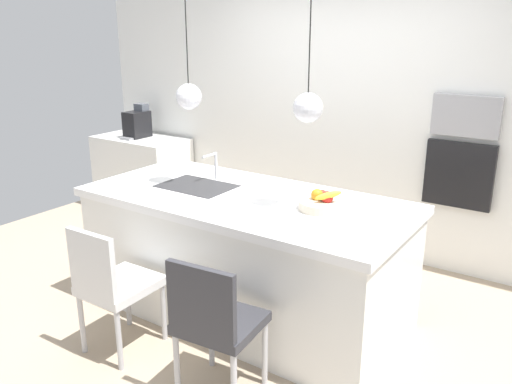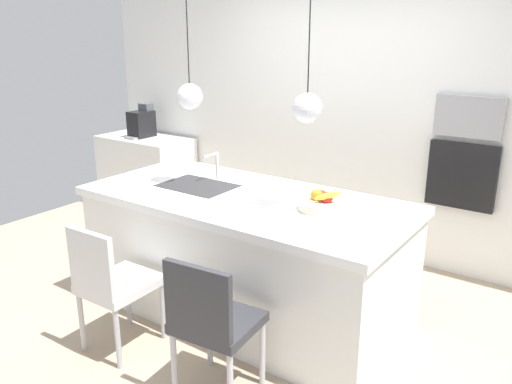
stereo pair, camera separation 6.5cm
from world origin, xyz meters
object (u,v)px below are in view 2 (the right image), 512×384
object	(u,v)px
fruit_bowl	(321,203)
microwave	(469,116)
chair_near	(112,281)
coffee_machine	(142,123)
oven	(462,176)
chair_middle	(212,320)

from	to	relation	value
fruit_bowl	microwave	size ratio (longest dim) A/B	0.56
fruit_bowl	chair_near	xyz separation A→B (m)	(-1.01, -0.96, -0.47)
fruit_bowl	chair_near	world-z (taller)	fruit_bowl
coffee_machine	microwave	xyz separation A→B (m)	(3.54, 0.30, 0.37)
oven	chair_middle	world-z (taller)	oven
coffee_machine	chair_middle	bearing A→B (deg)	-37.30
fruit_bowl	microwave	distance (m)	1.66
fruit_bowl	oven	size ratio (longest dim) A/B	0.54
microwave	chair_middle	bearing A→B (deg)	-105.38
coffee_machine	oven	distance (m)	3.56
oven	coffee_machine	bearing A→B (deg)	-175.21
microwave	chair_near	xyz separation A→B (m)	(-1.53, -2.48, -0.90)
coffee_machine	chair_near	distance (m)	3.02
oven	chair_near	size ratio (longest dim) A/B	0.62
coffee_machine	oven	size ratio (longest dim) A/B	0.68
microwave	chair_middle	size ratio (longest dim) A/B	0.60
oven	chair_near	world-z (taller)	oven
fruit_bowl	chair_middle	distance (m)	1.07
coffee_machine	chair_near	size ratio (longest dim) A/B	0.42
microwave	chair_middle	distance (m)	2.72
microwave	chair_near	world-z (taller)	microwave
fruit_bowl	oven	distance (m)	1.61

